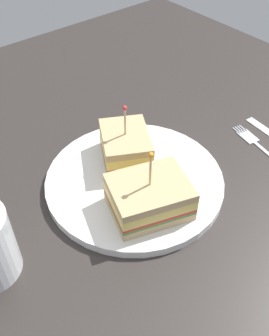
{
  "coord_description": "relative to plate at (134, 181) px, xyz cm",
  "views": [
    {
      "loc": [
        -26.31,
        -32.06,
        42.5
      ],
      "look_at": [
        0.0,
        0.0,
        3.31
      ],
      "focal_mm": 41.9,
      "sensor_mm": 36.0,
      "label": 1
    }
  ],
  "objects": [
    {
      "name": "plate",
      "position": [
        0.0,
        0.0,
        0.0
      ],
      "size": [
        26.57,
        26.57,
        1.31
      ],
      "primitive_type": "cylinder",
      "color": "white",
      "rests_on": "ground_plane"
    },
    {
      "name": "sandwich_half_back",
      "position": [
        -2.29,
        -5.93,
        3.06
      ],
      "size": [
        12.42,
        11.05,
        10.2
      ],
      "color": "tan",
      "rests_on": "plate"
    },
    {
      "name": "ground_plane",
      "position": [
        0.0,
        0.0,
        -1.65
      ],
      "size": [
        109.24,
        109.24,
        2.0
      ],
      "primitive_type": "cube",
      "color": "#2D2826"
    },
    {
      "name": "sandwich_half_front",
      "position": [
        1.7,
        4.22,
        3.1
      ],
      "size": [
        10.49,
        11.3,
        9.87
      ],
      "color": "tan",
      "rests_on": "plate"
    },
    {
      "name": "fork",
      "position": [
        21.98,
        -5.25,
        -0.48
      ],
      "size": [
        3.63,
        12.56,
        0.35
      ],
      "color": "silver",
      "rests_on": "ground_plane"
    }
  ]
}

